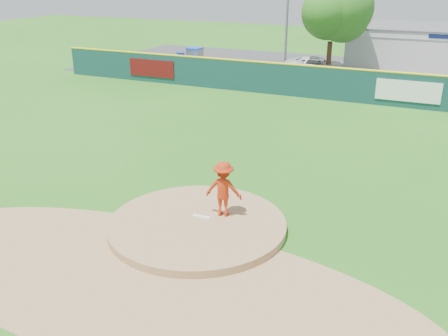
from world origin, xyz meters
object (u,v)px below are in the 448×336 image
at_px(pitcher, 224,189).
at_px(playground_slide, 194,58).
at_px(van, 316,66).
at_px(deciduous_tree, 332,14).

height_order(pitcher, playground_slide, pitcher).
distance_m(van, playground_slide, 9.74).
bearing_deg(van, playground_slide, 83.34).
xyz_separation_m(pitcher, van, (-3.54, 24.66, -0.44)).
relative_size(van, playground_slide, 1.58).
xyz_separation_m(van, playground_slide, (-9.60, -1.65, 0.17)).
bearing_deg(deciduous_tree, van, 156.82).
bearing_deg(van, pitcher, 171.78).
height_order(van, deciduous_tree, deciduous_tree).
relative_size(playground_slide, deciduous_tree, 0.42).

